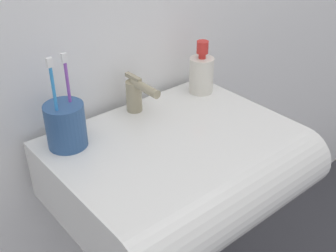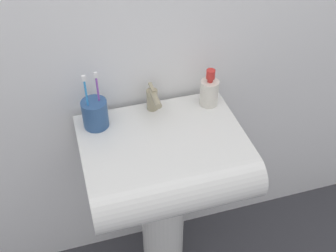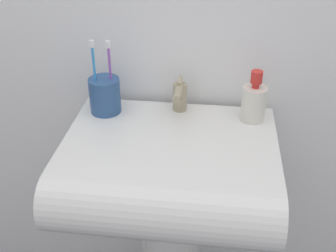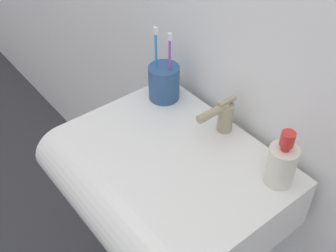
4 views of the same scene
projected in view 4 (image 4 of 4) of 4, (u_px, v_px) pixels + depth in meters
The scene contains 4 objects.
sink_basin at pixel (161, 183), 1.08m from camera, with size 0.56×0.46×0.15m.
faucet at pixel (223, 116), 1.09m from camera, with size 0.04×0.12×0.10m.
toothbrush_cup at pixel (164, 82), 1.20m from camera, with size 0.09×0.09×0.22m.
soap_bottle at pixel (281, 164), 0.95m from camera, with size 0.07×0.07×0.15m.
Camera 4 is at (0.58, -0.49, 1.57)m, focal length 45.00 mm.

